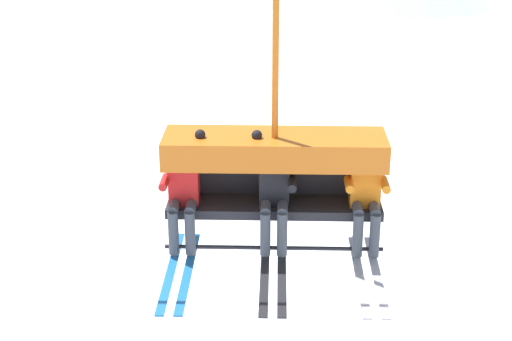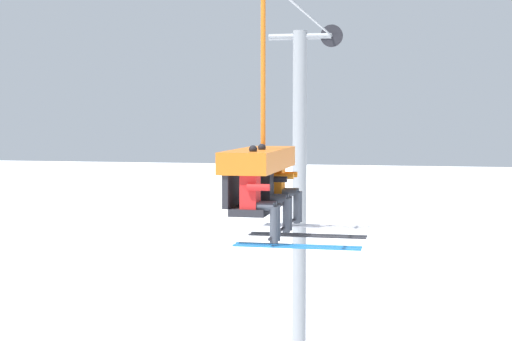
{
  "view_description": "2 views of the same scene",
  "coord_description": "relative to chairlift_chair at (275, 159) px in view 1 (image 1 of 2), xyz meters",
  "views": [
    {
      "loc": [
        1.21,
        -8.53,
        9.21
      ],
      "look_at": [
        0.99,
        -0.99,
        6.19
      ],
      "focal_mm": 55.0,
      "sensor_mm": 36.0,
      "label": 1
    },
    {
      "loc": [
        -9.93,
        -3.06,
        6.98
      ],
      "look_at": [
        1.22,
        -0.69,
        6.18
      ],
      "focal_mm": 55.0,
      "sensor_mm": 36.0,
      "label": 2
    }
  ],
  "objects": [
    {
      "name": "skier_red",
      "position": [
        -0.96,
        -0.21,
        -0.3
      ],
      "size": [
        0.48,
        1.7,
        1.34
      ],
      "color": "red"
    },
    {
      "name": "chairlift_chair",
      "position": [
        0.0,
        0.0,
        0.0
      ],
      "size": [
        2.36,
        0.74,
        3.69
      ],
      "color": "#232328"
    },
    {
      "name": "skier_orange",
      "position": [
        0.97,
        -0.22,
        -0.32
      ],
      "size": [
        0.46,
        1.7,
        1.23
      ],
      "color": "orange"
    },
    {
      "name": "skier_black",
      "position": [
        -0.0,
        -0.21,
        -0.3
      ],
      "size": [
        0.48,
        1.7,
        1.34
      ],
      "color": "black"
    }
  ]
}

